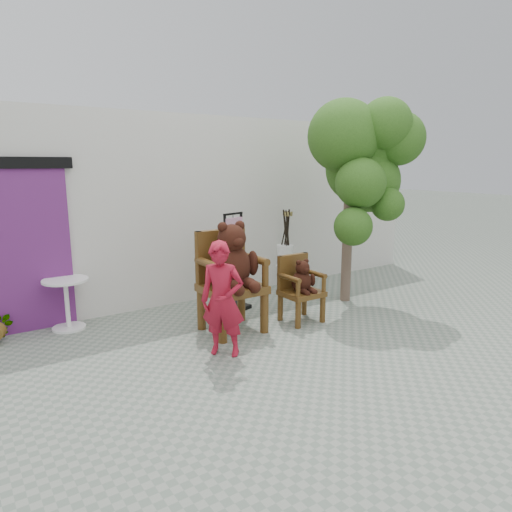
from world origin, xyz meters
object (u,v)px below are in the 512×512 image
Objects in this scene: person at (223,301)px; cafe_table at (67,298)px; stool_bucket at (285,255)px; display_stand at (234,273)px; tree at (365,158)px; chair_big at (231,268)px; chair_small at (300,283)px.

person reaches higher than cafe_table.
cafe_table is at bearing 178.75° from stool_bucket.
display_stand is 2.70m from tree.
chair_big is 2.13× the size of cafe_table.
tree reaches higher than display_stand.
chair_big is 2.29m from cafe_table.
person is 2.42m from cafe_table.
display_stand is (2.33, -0.55, 0.14)m from cafe_table.
chair_small is 0.65× the size of stool_bucket.
tree is (2.96, 0.69, 1.62)m from person.
chair_small is 1.35× the size of cafe_table.
chair_small is 0.30× the size of tree.
person is at bearing -57.61° from cafe_table.
cafe_table is (-1.84, 1.30, -0.43)m from chair_big.
cafe_table is 0.22× the size of tree.
chair_big is 0.93m from person.
stool_bucket is (2.40, 1.95, -0.06)m from person.
display_stand is at bearing 56.33° from chair_big.
chair_big is 0.47× the size of tree.
chair_big is 1.58× the size of chair_small.
stool_bucket reaches higher than chair_small.
person is at bearing -166.95° from tree.
display_stand is at bearing -160.80° from stool_bucket.
chair_big reaches higher than person.
chair_big reaches higher than stool_bucket.
chair_small is at bearing 63.63° from person.
chair_small is at bearing -76.83° from display_stand.
stool_bucket is (1.85, 1.22, -0.23)m from chair_big.
display_stand is (0.50, 0.74, -0.29)m from chair_big.
tree is (4.25, -1.35, 1.88)m from cafe_table.
tree reaches higher than person.
chair_small is 1.66m from person.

